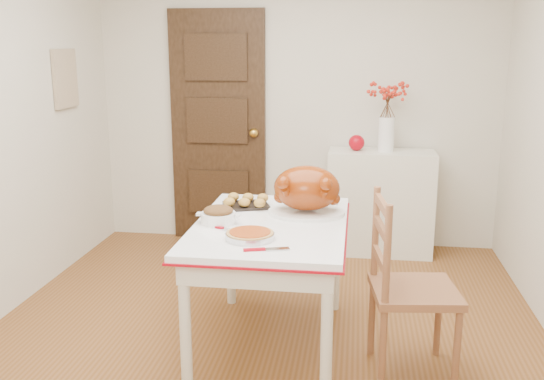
# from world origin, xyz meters

# --- Properties ---
(floor) EXTENTS (3.50, 4.00, 0.00)m
(floor) POSITION_xyz_m (0.00, 0.00, 0.00)
(floor) COLOR brown
(floor) RESTS_ON ground
(wall_back) EXTENTS (3.50, 0.00, 2.50)m
(wall_back) POSITION_xyz_m (0.00, 2.00, 1.25)
(wall_back) COLOR beige
(wall_back) RESTS_ON ground
(wall_front) EXTENTS (3.50, 0.00, 2.50)m
(wall_front) POSITION_xyz_m (0.00, -2.00, 1.25)
(wall_front) COLOR beige
(wall_front) RESTS_ON ground
(door_back) EXTENTS (0.85, 0.06, 2.06)m
(door_back) POSITION_xyz_m (-0.70, 1.97, 1.03)
(door_back) COLOR #382415
(door_back) RESTS_ON ground
(photo_board) EXTENTS (0.03, 0.35, 0.45)m
(photo_board) POSITION_xyz_m (-1.73, 1.20, 1.50)
(photo_board) COLOR beige
(photo_board) RESTS_ON ground
(sideboard) EXTENTS (0.89, 0.39, 0.89)m
(sideboard) POSITION_xyz_m (0.75, 1.78, 0.44)
(sideboard) COLOR beige
(sideboard) RESTS_ON floor
(kitchen_table) EXTENTS (0.88, 1.28, 0.77)m
(kitchen_table) POSITION_xyz_m (0.06, -0.00, 0.38)
(kitchen_table) COLOR white
(kitchen_table) RESTS_ON floor
(chair_oak) EXTENTS (0.50, 0.50, 1.00)m
(chair_oak) POSITION_xyz_m (0.86, -0.20, 0.50)
(chair_oak) COLOR brown
(chair_oak) RESTS_ON floor
(berry_vase) EXTENTS (0.31, 0.31, 0.59)m
(berry_vase) POSITION_xyz_m (0.77, 1.78, 1.18)
(berry_vase) COLOR white
(berry_vase) RESTS_ON sideboard
(apple) EXTENTS (0.13, 0.13, 0.13)m
(apple) POSITION_xyz_m (0.53, 1.78, 0.95)
(apple) COLOR #9E0310
(apple) RESTS_ON sideboard
(turkey_platter) EXTENTS (0.46, 0.37, 0.29)m
(turkey_platter) POSITION_xyz_m (0.25, 0.20, 0.91)
(turkey_platter) COLOR #953208
(turkey_platter) RESTS_ON kitchen_table
(pumpkin_pie) EXTENTS (0.31, 0.31, 0.05)m
(pumpkin_pie) POSITION_xyz_m (-0.01, -0.31, 0.79)
(pumpkin_pie) COLOR #A03D13
(pumpkin_pie) RESTS_ON kitchen_table
(stuffing_dish) EXTENTS (0.27, 0.22, 0.10)m
(stuffing_dish) POSITION_xyz_m (-0.23, -0.06, 0.81)
(stuffing_dish) COLOR #553315
(stuffing_dish) RESTS_ON kitchen_table
(rolls_tray) EXTENTS (0.33, 0.30, 0.07)m
(rolls_tray) POSITION_xyz_m (-0.14, 0.31, 0.80)
(rolls_tray) COLOR #A47530
(rolls_tray) RESTS_ON kitchen_table
(pie_server) EXTENTS (0.24, 0.13, 0.01)m
(pie_server) POSITION_xyz_m (0.11, -0.48, 0.77)
(pie_server) COLOR silver
(pie_server) RESTS_ON kitchen_table
(carving_knife) EXTENTS (0.26, 0.16, 0.01)m
(carving_knife) POSITION_xyz_m (-0.15, -0.18, 0.77)
(carving_knife) COLOR silver
(carving_knife) RESTS_ON kitchen_table
(drinking_glass) EXTENTS (0.07, 0.07, 0.10)m
(drinking_glass) POSITION_xyz_m (0.15, 0.52, 0.81)
(drinking_glass) COLOR white
(drinking_glass) RESTS_ON kitchen_table
(shaker_pair) EXTENTS (0.10, 0.05, 0.10)m
(shaker_pair) POSITION_xyz_m (0.38, 0.46, 0.81)
(shaker_pair) COLOR white
(shaker_pair) RESTS_ON kitchen_table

